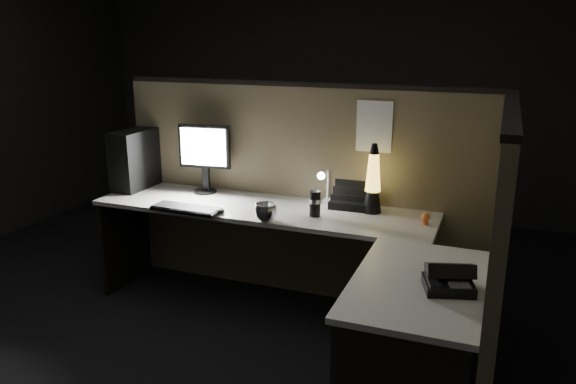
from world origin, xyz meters
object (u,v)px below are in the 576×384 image
(lava_lamp, at_px, (373,184))
(desk_phone, at_px, (448,279))
(keyboard, at_px, (186,209))
(pc_tower, at_px, (135,159))
(monitor, at_px, (205,152))

(lava_lamp, distance_m, desk_phone, 1.15)
(keyboard, distance_m, lava_lamp, 1.22)
(pc_tower, height_order, lava_lamp, lava_lamp)
(monitor, xyz_separation_m, lava_lamp, (1.24, -0.04, -0.11))
(pc_tower, relative_size, desk_phone, 1.67)
(monitor, distance_m, keyboard, 0.54)
(desk_phone, bearing_deg, pc_tower, 141.48)
(lava_lamp, bearing_deg, desk_phone, -59.83)
(keyboard, bearing_deg, monitor, 104.42)
(keyboard, xyz_separation_m, lava_lamp, (1.14, 0.41, 0.18))
(lava_lamp, bearing_deg, monitor, 178.36)
(keyboard, height_order, lava_lamp, lava_lamp)
(monitor, relative_size, keyboard, 1.04)
(pc_tower, xyz_separation_m, desk_phone, (2.36, -0.95, -0.17))
(monitor, height_order, lava_lamp, monitor)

